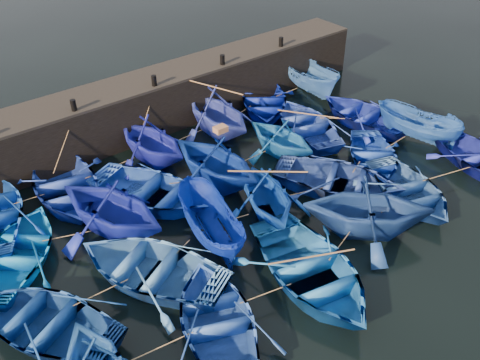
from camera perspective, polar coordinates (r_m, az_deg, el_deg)
ground at (r=20.59m, az=5.61°, el=-5.59°), size 120.00×120.00×0.00m
quay_wall at (r=27.03m, az=-9.83°, el=7.90°), size 26.00×2.50×2.50m
quay_top at (r=26.47m, az=-10.12°, el=10.42°), size 26.00×2.50×0.12m
bollard_1 at (r=24.13m, az=-17.34°, el=7.63°), size 0.24×0.24×0.50m
bollard_2 at (r=25.62m, az=-9.15°, el=10.43°), size 0.24×0.24×0.50m
bollard_3 at (r=27.62m, az=-1.89°, el=12.71°), size 0.24×0.24×0.50m
bollard_4 at (r=30.02m, az=4.39°, el=14.49°), size 0.24×0.24×0.50m
boat_1 at (r=23.07m, az=-18.16°, el=-0.60°), size 4.93×6.15×1.14m
boat_2 at (r=24.24m, az=-9.51°, el=4.25°), size 4.27×4.79×2.28m
boat_3 at (r=26.07m, az=-2.51°, el=7.30°), size 4.19×4.82×2.48m
boat_4 at (r=28.63m, az=2.55°, el=8.37°), size 5.94×6.19×1.05m
boat_5 at (r=30.60m, az=7.39°, el=10.79°), size 2.65×5.10×1.88m
boat_6 at (r=20.45m, az=-22.63°, el=-7.15°), size 5.95×6.05×1.03m
boat_7 at (r=20.26m, az=-13.61°, el=-2.74°), size 5.50×5.90×2.53m
boat_8 at (r=21.94m, az=-9.54°, el=-1.20°), size 5.76×6.52×1.12m
boat_9 at (r=22.33m, az=-2.63°, el=2.16°), size 4.70×5.25×2.49m
boat_10 at (r=24.53m, az=4.38°, el=4.67°), size 3.60×4.07×1.99m
boat_11 at (r=26.65m, az=7.17°, el=5.95°), size 4.97×5.89×1.04m
boat_12 at (r=28.07m, az=12.99°, el=6.88°), size 3.84×5.18×1.04m
boat_13 at (r=17.79m, az=-20.09°, el=-13.92°), size 5.59×6.21×1.06m
boat_14 at (r=18.54m, az=-9.46°, el=-9.14°), size 6.06×6.72×1.14m
boat_15 at (r=19.61m, az=-3.25°, el=-4.68°), size 2.56×4.59×1.68m
boat_16 at (r=20.62m, az=2.89°, el=-1.60°), size 4.77×5.06×2.12m
boat_17 at (r=22.68m, az=10.46°, el=0.05°), size 6.17×6.69×1.13m
boat_18 at (r=24.73m, az=14.00°, el=2.46°), size 5.23×5.43×0.92m
boat_19 at (r=27.05m, az=18.41°, el=5.50°), size 2.77×4.46×1.62m
boat_21 at (r=16.89m, az=-2.43°, el=-14.53°), size 5.02×5.76×1.00m
boat_22 at (r=18.28m, az=7.54°, el=-9.55°), size 5.25×6.53×1.20m
boat_23 at (r=20.22m, az=13.55°, el=-2.84°), size 6.32×6.29×2.52m
boat_24 at (r=22.90m, az=17.60°, el=-1.02°), size 4.67×5.54×0.98m
wooden_crate at (r=21.77m, az=-2.09°, el=5.45°), size 0.52×0.39×0.24m
mooring_ropes at (r=23.16m, az=-2.02°, el=2.40°), size 17.88×11.84×2.10m
loose_oars at (r=22.22m, az=3.61°, el=3.46°), size 9.39×12.19×1.49m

